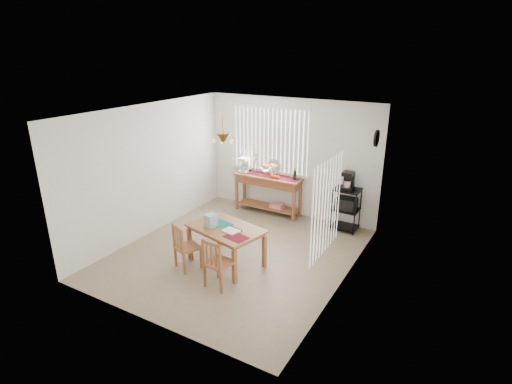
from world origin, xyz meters
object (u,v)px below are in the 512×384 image
Objects in this scene: sideboard at (268,185)px; cart_items at (348,181)px; dining_table at (226,232)px; wire_cart at (346,205)px; chair_left at (186,247)px; chair_right at (218,263)px.

cart_items is (1.82, -0.00, 0.41)m from sideboard.
wire_cart is at bearing 59.88° from dining_table.
chair_right reaches higher than chair_left.
chair_right is at bearing -66.19° from dining_table.
wire_cart reaches higher than dining_table.
sideboard is at bearing 100.67° from dining_table.
sideboard is at bearing 179.92° from cart_items.
cart_items reaches higher than sideboard.
chair_right is at bearing -109.28° from wire_cart.
dining_table is at bearing -79.33° from sideboard.
sideboard reaches higher than chair_left.
chair_left is 0.97× the size of chair_right.
wire_cart is at bearing 56.81° from chair_left.
chair_right is at bearing -109.23° from cart_items.
cart_items reaches higher than chair_left.
cart_items reaches higher than wire_cart.
sideboard is 4.22× the size of cart_items.
cart_items is 3.31m from chair_right.
dining_table is (0.45, -2.38, -0.06)m from sideboard.
wire_cart is (1.82, -0.01, -0.12)m from sideboard.
sideboard is 1.10× the size of dining_table.
chair_right is at bearing -13.84° from chair_left.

